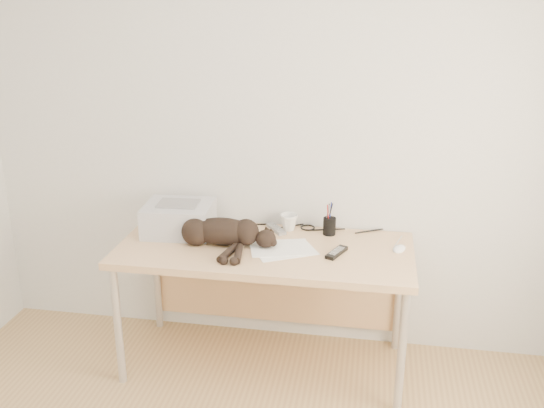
% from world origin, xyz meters
% --- Properties ---
extents(wall_back, '(3.50, 0.00, 3.50)m').
position_xyz_m(wall_back, '(0.00, 1.75, 1.30)').
color(wall_back, silver).
rests_on(wall_back, floor).
extents(desk, '(1.60, 0.70, 0.74)m').
position_xyz_m(desk, '(0.00, 1.48, 0.61)').
color(desk, '#E0B883').
rests_on(desk, floor).
extents(printer, '(0.40, 0.35, 0.18)m').
position_xyz_m(printer, '(-0.52, 1.52, 0.83)').
color(printer, '#B3B3B8').
rests_on(printer, desk).
extents(papers, '(0.40, 0.35, 0.01)m').
position_xyz_m(papers, '(0.10, 1.37, 0.74)').
color(papers, white).
rests_on(papers, desk).
extents(cat, '(0.71, 0.32, 0.16)m').
position_xyz_m(cat, '(-0.25, 1.38, 0.81)').
color(cat, black).
rests_on(cat, desk).
extents(mug, '(0.13, 0.13, 0.10)m').
position_xyz_m(mug, '(0.09, 1.66, 0.79)').
color(mug, white).
rests_on(mug, desk).
extents(pen_cup, '(0.07, 0.07, 0.19)m').
position_xyz_m(pen_cup, '(0.33, 1.63, 0.79)').
color(pen_cup, black).
rests_on(pen_cup, desk).
extents(remote_grey, '(0.14, 0.17, 0.02)m').
position_xyz_m(remote_grey, '(0.02, 1.64, 0.75)').
color(remote_grey, gray).
rests_on(remote_grey, desk).
extents(remote_black, '(0.11, 0.18, 0.02)m').
position_xyz_m(remote_black, '(0.39, 1.36, 0.75)').
color(remote_black, black).
rests_on(remote_black, desk).
extents(mouse, '(0.10, 0.12, 0.03)m').
position_xyz_m(mouse, '(0.72, 1.48, 0.76)').
color(mouse, white).
rests_on(mouse, desk).
extents(cable_tangle, '(1.36, 0.09, 0.01)m').
position_xyz_m(cable_tangle, '(0.00, 1.70, 0.75)').
color(cable_tangle, black).
rests_on(cable_tangle, desk).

